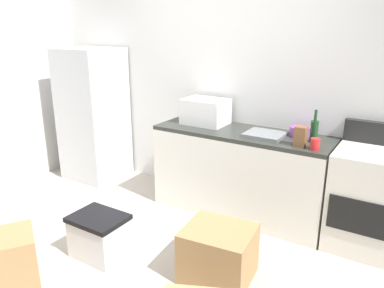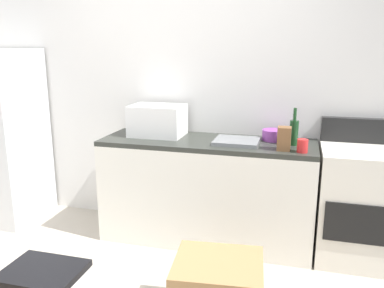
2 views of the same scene
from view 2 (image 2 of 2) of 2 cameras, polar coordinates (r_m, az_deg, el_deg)
The scene contains 10 objects.
wall_back at distance 3.68m, azimuth -1.06°, elevation 8.12°, with size 5.00×0.10×2.60m, color silver.
kitchen_counter at distance 3.47m, azimuth 2.16°, elevation -6.71°, with size 1.80×0.60×0.90m.
refrigerator at distance 4.26m, azimuth -25.91°, elevation 1.07°, with size 0.68×0.66×1.66m, color silver.
stove_oven at distance 3.42m, azimuth 22.67°, elevation -7.81°, with size 0.60×0.61×1.10m.
microwave at distance 3.51m, azimuth -4.98°, elevation 3.41°, with size 0.46×0.34×0.27m, color white.
sink_basin at distance 3.25m, azimuth 6.47°, elevation 0.39°, with size 0.36×0.32×0.03m, color slate.
wine_bottle at distance 3.25m, azimuth 14.47°, elevation 1.74°, with size 0.07×0.07×0.30m.
coffee_mug at distance 3.05m, azimuth 15.64°, elevation -0.26°, with size 0.08×0.08×0.10m, color red.
knife_block at distance 3.07m, azimuth 13.13°, elevation 0.75°, with size 0.10×0.10×0.18m, color brown.
mixing_bowl at distance 3.40m, azimuth 11.68°, elevation 1.28°, with size 0.19×0.19×0.09m, color purple.
Camera 2 is at (1.03, -1.97, 1.66)m, focal length 37.00 mm.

